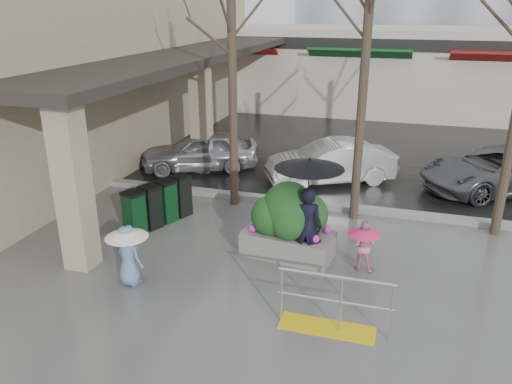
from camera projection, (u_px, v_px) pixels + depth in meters
The scene contains 18 objects.
ground at pixel (271, 281), 9.78m from camera, with size 120.00×120.00×0.00m, color #51514F.
street_asphalt at pixel (368, 95), 29.47m from camera, with size 120.00×36.00×0.01m, color black.
curb at pixel (310, 204), 13.33m from camera, with size 120.00×0.30×0.15m, color gray.
near_building at pixel (89, 36), 17.95m from camera, with size 6.00×18.00×8.00m, color tan.
canopy_slab at pixel (197, 49), 16.95m from camera, with size 2.80×18.00×0.25m, color #2D2823.
pillar_front at pixel (73, 186), 9.76m from camera, with size 0.55×0.55×3.50m, color tan.
pillar_back at pixel (201, 118), 15.58m from camera, with size 0.55×0.55×3.50m, color tan.
storefront_row at pixel (406, 70), 24.61m from camera, with size 34.00×6.74×4.00m.
handrail at pixel (332, 310), 8.20m from camera, with size 1.90×0.50×1.03m.
tree_west at pixel (231, 4), 11.74m from camera, with size 3.20×3.20×6.80m.
woman at pixel (308, 199), 9.92m from camera, with size 1.39×1.39×2.32m.
child_pink at pixel (364, 241), 10.01m from camera, with size 0.67×0.67×1.06m.
child_blue at pixel (128, 249), 9.43m from camera, with size 0.82×0.82×1.22m.
planter at pixel (289, 221), 10.53m from camera, with size 2.00×1.19×1.66m.
news_boxes at pixel (159, 204), 12.11m from camera, with size 1.11×1.93×1.06m.
car_a at pixel (200, 151), 16.11m from camera, with size 1.49×3.70×1.26m, color #9E9EA3.
car_b at pixel (331, 162), 14.97m from camera, with size 1.33×3.82×1.26m, color silver.
car_c at pixel (500, 170), 14.28m from camera, with size 2.09×4.53×1.26m, color #595A60.
Camera 1 is at (2.18, -8.24, 5.10)m, focal length 35.00 mm.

